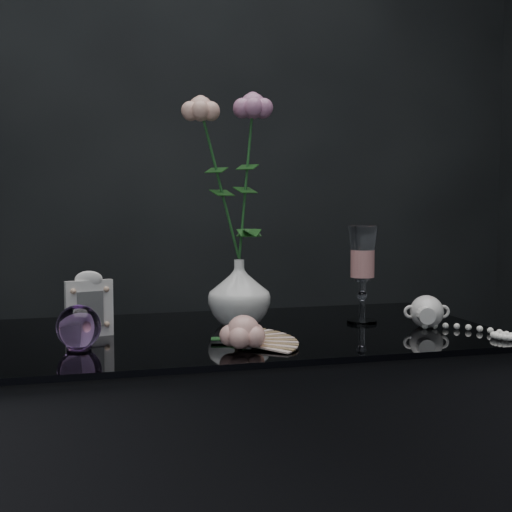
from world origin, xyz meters
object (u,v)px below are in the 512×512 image
object	(u,v)px
wine_glass	(362,275)
pearl_jar	(427,310)
picture_frame	(89,304)
vase	(239,292)
loose_rose	(243,332)
paperweight	(79,327)

from	to	relation	value
wine_glass	pearl_jar	xyz separation A→B (m)	(0.12, -0.08, -0.07)
pearl_jar	picture_frame	bearing A→B (deg)	-172.15
wine_glass	picture_frame	distance (m)	0.61
vase	wine_glass	bearing A→B (deg)	-10.83
loose_rose	pearl_jar	xyz separation A→B (m)	(0.45, 0.12, 0.00)
wine_glass	loose_rose	xyz separation A→B (m)	(-0.33, -0.21, -0.08)
vase	pearl_jar	bearing A→B (deg)	-19.30
vase	pearl_jar	size ratio (longest dim) A/B	0.56
paperweight	pearl_jar	size ratio (longest dim) A/B	0.32
pearl_jar	wine_glass	bearing A→B (deg)	158.41
vase	paperweight	size ratio (longest dim) A/B	1.74
wine_glass	loose_rose	distance (m)	0.40
vase	picture_frame	distance (m)	0.34
loose_rose	paperweight	bearing A→B (deg)	140.73
paperweight	loose_rose	bearing A→B (deg)	-16.50
paperweight	pearl_jar	distance (m)	0.75
wine_glass	picture_frame	bearing A→B (deg)	-179.66
vase	loose_rose	bearing A→B (deg)	-102.16
vase	wine_glass	size ratio (longest dim) A/B	0.66
vase	loose_rose	distance (m)	0.27
picture_frame	pearl_jar	size ratio (longest dim) A/B	0.52
vase	loose_rose	xyz separation A→B (m)	(-0.06, -0.26, -0.04)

